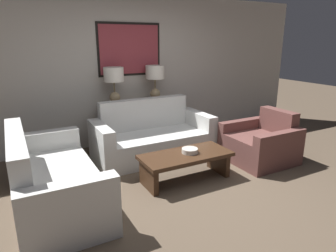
# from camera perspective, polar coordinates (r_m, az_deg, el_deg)

# --- Properties ---
(ground_plane) EXTENTS (20.00, 20.00, 0.00)m
(ground_plane) POSITION_cam_1_polar(r_m,az_deg,el_deg) (3.89, 6.75, -12.75)
(ground_plane) COLOR brown
(back_wall) EXTENTS (7.69, 0.12, 2.65)m
(back_wall) POSITION_cam_1_polar(r_m,az_deg,el_deg) (5.59, -7.39, 10.50)
(back_wall) COLOR beige
(back_wall) RESTS_ON ground_plane
(console_table) EXTENTS (1.28, 0.39, 0.79)m
(console_table) POSITION_cam_1_polar(r_m,az_deg,el_deg) (5.52, -6.02, 0.56)
(console_table) COLOR brown
(console_table) RESTS_ON ground_plane
(table_lamp_left) EXTENTS (0.34, 0.34, 0.63)m
(table_lamp_left) POSITION_cam_1_polar(r_m,az_deg,el_deg) (5.22, -10.27, 8.75)
(table_lamp_left) COLOR tan
(table_lamp_left) RESTS_ON console_table
(table_lamp_right) EXTENTS (0.34, 0.34, 0.63)m
(table_lamp_right) POSITION_cam_1_polar(r_m,az_deg,el_deg) (5.51, -2.49, 9.37)
(table_lamp_right) COLOR tan
(table_lamp_right) RESTS_ON console_table
(couch_by_back_wall) EXTENTS (1.91, 0.90, 0.91)m
(couch_by_back_wall) POSITION_cam_1_polar(r_m,az_deg,el_deg) (4.96, -3.06, -2.31)
(couch_by_back_wall) COLOR silver
(couch_by_back_wall) RESTS_ON ground_plane
(couch_by_side) EXTENTS (0.90, 1.91, 0.91)m
(couch_by_side) POSITION_cam_1_polar(r_m,az_deg,el_deg) (3.75, -21.30, -9.80)
(couch_by_side) COLOR silver
(couch_by_side) RESTS_ON ground_plane
(coffee_table) EXTENTS (1.25, 0.56, 0.38)m
(coffee_table) POSITION_cam_1_polar(r_m,az_deg,el_deg) (4.11, 3.40, -6.56)
(coffee_table) COLOR #3D2616
(coffee_table) RESTS_ON ground_plane
(decorative_bowl) EXTENTS (0.22, 0.22, 0.06)m
(decorative_bowl) POSITION_cam_1_polar(r_m,az_deg,el_deg) (4.10, 4.17, -4.70)
(decorative_bowl) COLOR beige
(decorative_bowl) RESTS_ON coffee_table
(armchair_near_back_wall) EXTENTS (0.94, 0.93, 0.79)m
(armchair_near_back_wall) POSITION_cam_1_polar(r_m,az_deg,el_deg) (4.98, 17.26, -3.26)
(armchair_near_back_wall) COLOR brown
(armchair_near_back_wall) RESTS_ON ground_plane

